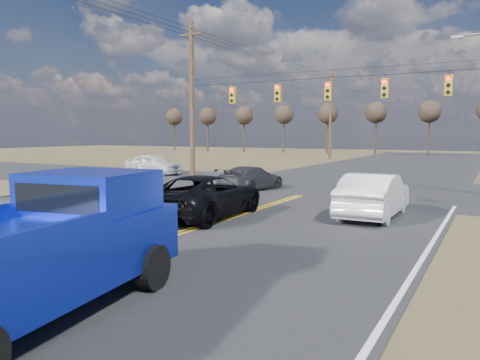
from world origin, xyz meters
The scene contains 12 objects.
ground centered at (0.00, 0.00, 0.00)m, with size 160.00×160.00×0.00m, color brown.
road_main centered at (0.00, 10.00, 0.00)m, with size 14.00×120.00×0.02m, color #28282B.
road_cross centered at (0.00, 18.00, 0.00)m, with size 120.00×12.00×0.02m, color #28282B.
signal_gantry centered at (0.50, 17.79, 5.06)m, with size 19.60×4.83×10.00m.
utility_poles centered at (0.00, 17.00, 5.23)m, with size 19.60×58.32×10.00m.
treeline centered at (0.00, 26.96, 5.70)m, with size 87.00×117.80×7.40m.
pickup_truck centered at (1.78, -1.92, 1.11)m, with size 3.18×6.37×2.29m.
silver_suv centered at (-2.22, 1.45, 0.79)m, with size 1.86×4.63×1.58m, color gray.
black_suv centered at (-0.90, 7.14, 0.76)m, with size 2.52×5.46×1.52m, color black.
white_car_queue centered at (4.43, 10.00, 0.80)m, with size 1.68×4.83×1.59m, color white.
dgrey_car_queue centered at (-3.16, 15.00, 0.64)m, with size 1.79×4.41×1.28m, color #38383E.
cross_car_west centered at (-13.78, 19.85, 0.76)m, with size 4.45×1.79×1.52m, color white.
Camera 1 is at (8.27, -6.85, 3.00)m, focal length 35.00 mm.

